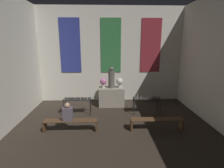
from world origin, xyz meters
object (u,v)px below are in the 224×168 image
at_px(flower_vase_left, 103,82).
at_px(pew_back_left, 71,123).
at_px(person_seated, 68,113).
at_px(flower_vase_right, 120,82).
at_px(altar, 111,97).
at_px(pew_back_right, 156,122).
at_px(statue, 111,78).
at_px(candle_rack_right, 147,100).
at_px(candle_rack_left, 77,101).

height_order(flower_vase_left, pew_back_left, flower_vase_left).
bearing_deg(person_seated, flower_vase_right, 51.76).
height_order(altar, pew_back_right, altar).
height_order(altar, pew_back_left, altar).
height_order(altar, statue, statue).
bearing_deg(candle_rack_right, candle_rack_left, 179.99).
bearing_deg(statue, flower_vase_left, 180.00).
height_order(pew_back_left, pew_back_right, same).
bearing_deg(pew_back_left, flower_vase_left, 66.02).
bearing_deg(altar, pew_back_left, -121.03).
xyz_separation_m(statue, person_seated, (-1.73, -2.74, -0.75)).
bearing_deg(pew_back_right, flower_vase_right, 113.98).
relative_size(altar, statue, 1.18).
bearing_deg(altar, pew_back_right, -58.97).
height_order(flower_vase_left, person_seated, flower_vase_left).
distance_m(flower_vase_left, flower_vase_right, 0.86).
height_order(flower_vase_right, candle_rack_right, flower_vase_right).
height_order(candle_rack_right, person_seated, person_seated).
distance_m(flower_vase_left, candle_rack_right, 2.42).
bearing_deg(flower_vase_left, pew_back_right, -52.82).
height_order(statue, flower_vase_left, statue).
height_order(statue, candle_rack_right, statue).
bearing_deg(pew_back_left, statue, 58.97).
distance_m(pew_back_left, pew_back_right, 3.29).
bearing_deg(flower_vase_left, candle_rack_right, -28.14).
relative_size(flower_vase_left, candle_rack_right, 0.41).
distance_m(statue, candle_rack_left, 2.14).
bearing_deg(flower_vase_right, candle_rack_right, -42.55).
bearing_deg(flower_vase_left, altar, 0.00).
relative_size(candle_rack_left, person_seated, 1.83).
xyz_separation_m(flower_vase_left, candle_rack_right, (2.06, -1.10, -0.65)).
distance_m(candle_rack_left, candle_rack_right, 3.26).
distance_m(altar, flower_vase_right, 0.92).
bearing_deg(flower_vase_right, pew_back_right, -66.02).
xyz_separation_m(altar, person_seated, (-1.73, -2.74, 0.25)).
height_order(candle_rack_right, pew_back_left, candle_rack_right).
bearing_deg(statue, candle_rack_left, -145.99).
distance_m(flower_vase_left, candle_rack_left, 1.75).
xyz_separation_m(altar, pew_back_left, (-1.65, -2.74, -0.17)).
relative_size(altar, candle_rack_left, 1.04).
height_order(statue, person_seated, statue).
relative_size(altar, flower_vase_right, 2.56).
xyz_separation_m(statue, pew_back_right, (1.65, -2.74, -1.17)).
bearing_deg(flower_vase_left, flower_vase_right, 0.00).
bearing_deg(candle_rack_left, pew_back_right, -26.54).
relative_size(flower_vase_right, person_seated, 0.74).
bearing_deg(altar, statue, -90.00).
relative_size(altar, pew_back_right, 0.66).
xyz_separation_m(candle_rack_left, person_seated, (-0.10, -1.64, 0.08)).
distance_m(candle_rack_right, pew_back_right, 1.67).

